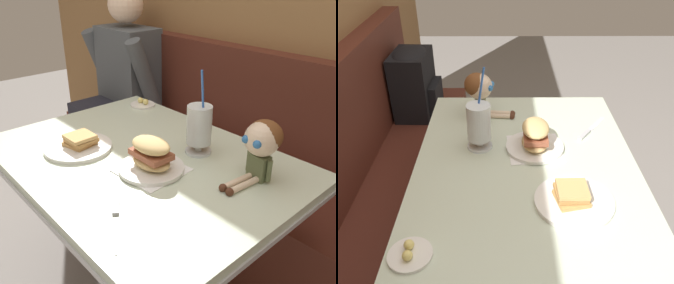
# 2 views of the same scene
# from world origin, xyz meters

# --- Properties ---
(booth_bench) EXTENTS (2.60, 0.48, 1.00)m
(booth_bench) POSITION_xyz_m (0.00, 0.81, 0.33)
(booth_bench) COLOR #512319
(booth_bench) RESTS_ON ground
(diner_table) EXTENTS (1.11, 0.81, 0.74)m
(diner_table) POSITION_xyz_m (0.00, 0.18, 0.54)
(diner_table) COLOR beige
(diner_table) RESTS_ON ground
(toast_plate) EXTENTS (0.25, 0.25, 0.06)m
(toast_plate) POSITION_xyz_m (-0.20, 0.04, 0.76)
(toast_plate) COLOR white
(toast_plate) RESTS_ON diner_table
(milkshake_glass) EXTENTS (0.10, 0.10, 0.32)m
(milkshake_glass) POSITION_xyz_m (0.12, 0.35, 0.84)
(milkshake_glass) COLOR silver
(milkshake_glass) RESTS_ON diner_table
(sandwich_plate) EXTENTS (0.22, 0.22, 0.12)m
(sandwich_plate) POSITION_xyz_m (0.10, 0.14, 0.79)
(sandwich_plate) COLOR white
(sandwich_plate) RESTS_ON diner_table
(butter_saucer) EXTENTS (0.12, 0.12, 0.04)m
(butter_saucer) POSITION_xyz_m (-0.41, 0.51, 0.75)
(butter_saucer) COLOR white
(butter_saucer) RESTS_ON diner_table
(butter_knife) EXTENTS (0.20, 0.15, 0.01)m
(butter_knife) POSITION_xyz_m (0.22, -0.08, 0.74)
(butter_knife) COLOR silver
(butter_knife) RESTS_ON diner_table
(seated_doll) EXTENTS (0.12, 0.22, 0.20)m
(seated_doll) POSITION_xyz_m (0.37, 0.36, 0.87)
(seated_doll) COLOR #5B6642
(seated_doll) RESTS_ON diner_table
(backpack) EXTENTS (0.31, 0.25, 0.41)m
(backpack) POSITION_xyz_m (0.94, 0.78, 0.66)
(backpack) COLOR black
(backpack) RESTS_ON booth_bench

